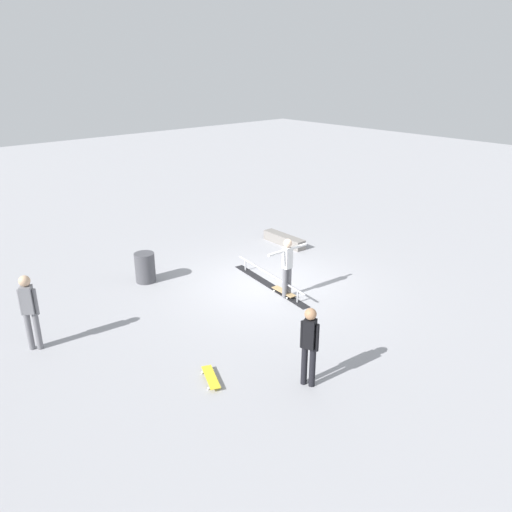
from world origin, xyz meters
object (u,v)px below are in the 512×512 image
skateboard_main (284,292)px  trash_bin (145,267)px  grind_rail (270,280)px  bystander_black_shirt (309,343)px  skater_main (287,264)px  bystander_grey_shirt (29,308)px  skate_ledge (284,240)px  loose_skateboard_yellow (211,377)px

skateboard_main → trash_bin: size_ratio=0.97×
skateboard_main → trash_bin: 3.93m
skateboard_main → trash_bin: trash_bin is taller
grind_rail → bystander_black_shirt: 4.66m
grind_rail → trash_bin: size_ratio=3.96×
grind_rail → skater_main: (-0.80, 0.14, 0.77)m
bystander_grey_shirt → trash_bin: bearing=-119.6°
skate_ledge → skateboard_main: size_ratio=2.08×
skate_ledge → skateboard_main: (-2.78, 2.75, -0.08)m
skater_main → bystander_black_shirt: size_ratio=0.98×
skateboard_main → bystander_grey_shirt: size_ratio=0.48×
loose_skateboard_yellow → trash_bin: (4.99, -1.48, 0.34)m
bystander_grey_shirt → bystander_black_shirt: 5.87m
grind_rail → bystander_grey_shirt: (0.96, 5.99, 0.81)m
skate_ledge → skater_main: skater_main is taller
grind_rail → skate_ledge: 3.39m
loose_skateboard_yellow → trash_bin: 5.22m
bystander_black_shirt → skateboard_main: bearing=119.1°
skate_ledge → trash_bin: trash_bin is taller
grind_rail → skate_ledge: grind_rail is taller
trash_bin → bystander_grey_shirt: bearing=113.5°
bystander_grey_shirt → bystander_black_shirt: size_ratio=1.05×
loose_skateboard_yellow → grind_rail: bearing=-34.1°
skate_ledge → skateboard_main: 3.91m
skateboard_main → grind_rail: bearing=176.4°
bystander_grey_shirt → loose_skateboard_yellow: (-3.43, -2.11, -0.89)m
grind_rail → bystander_black_shirt: (-3.81, 2.57, 0.76)m
skate_ledge → loose_skateboard_yellow: 7.98m
bystander_grey_shirt → trash_bin: 3.95m
grind_rail → loose_skateboard_yellow: 4.60m
grind_rail → trash_bin: (2.51, 2.40, 0.26)m
skateboard_main → bystander_grey_shirt: 6.17m
grind_rail → trash_bin: bearing=52.4°
skater_main → bystander_grey_shirt: 6.11m
bystander_black_shirt → loose_skateboard_yellow: bystander_black_shirt is taller
grind_rail → trash_bin: trash_bin is taller
skate_ledge → loose_skateboard_yellow: bearing=125.1°
skater_main → bystander_black_shirt: (-3.01, 2.43, -0.01)m
skater_main → skateboard_main: skater_main is taller
skateboard_main → loose_skateboard_yellow: bearing=-59.1°
grind_rail → skateboard_main: size_ratio=4.06×
loose_skateboard_yellow → bystander_black_shirt: bearing=-112.3°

